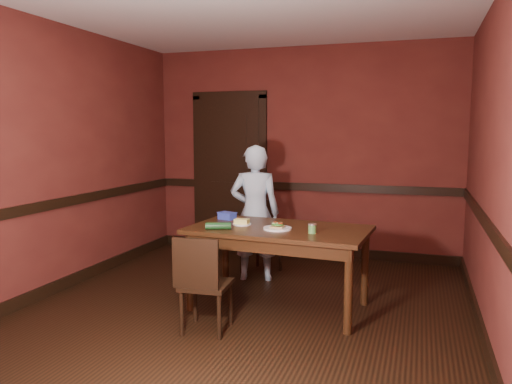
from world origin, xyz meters
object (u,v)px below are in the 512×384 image
Objects in this scene: dining_table at (279,268)px; person at (255,213)px; chair_far at (261,237)px; food_tub at (227,216)px; cheese_saucer at (242,222)px; sandwich_plate at (277,227)px; sauce_jar at (312,228)px; chair_near at (206,283)px.

dining_table is 0.99m from person.
dining_table is at bearing -48.10° from chair_far.
dining_table is 0.77m from food_tub.
cheese_saucer is at bearing -179.01° from dining_table.
chair_far is 4.72× the size of cheese_saucer.
chair_far is 3.25× the size of sandwich_plate.
person reaches higher than chair_far.
sandwich_plate is at bearing 106.25° from person.
cheese_saucer is (-0.37, 0.02, 0.40)m from dining_table.
sandwich_plate is 0.34m from sauce_jar.
food_tub is (-0.12, -0.53, 0.05)m from person.
sandwich_plate is at bearing -49.39° from chair_far.
chair_far is at bearing -99.10° from person.
person is 8.45× the size of cheese_saucer.
chair_near is 1.01m from sauce_jar.
cheese_saucer is at bearing -98.86° from chair_near.
sandwich_plate is at bearing 167.42° from sauce_jar.
chair_far reaches higher than dining_table.
dining_table is 6.32× the size of sandwich_plate.
dining_table is at bearing -2.89° from cheese_saucer.
sandwich_plate is (0.01, -0.09, 0.39)m from dining_table.
sauce_jar reaches higher than dining_table.
food_tub is at bearing -83.70° from chair_near.
cheese_saucer is 0.33m from food_tub.
dining_table is 2.00× the size of chair_near.
person is at bearing 120.14° from sandwich_plate.
chair_near is 4.58× the size of cheese_saucer.
chair_far is at bearing -91.86° from chair_near.
cheese_saucer is at bearing -23.48° from food_tub.
food_tub is (-0.61, 0.25, 0.41)m from dining_table.
person is at bearing 131.62° from sauce_jar.
food_tub reaches higher than chair_near.
chair_far is 1.78m from chair_near.
chair_far reaches higher than food_tub.
cheese_saucer reaches higher than chair_near.
dining_table is 0.40m from sandwich_plate.
chair_far is 1.55m from sauce_jar.
food_tub is at bearing -79.99° from chair_far.
cheese_saucer reaches higher than dining_table.
chair_far is (-0.52, 1.07, 0.04)m from dining_table.
dining_table is 1.09× the size of person.
sandwich_plate is (0.53, -1.16, 0.36)m from chair_far.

